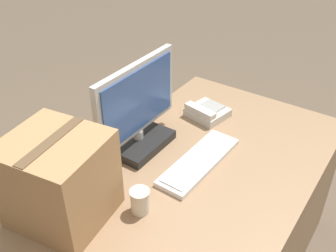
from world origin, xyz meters
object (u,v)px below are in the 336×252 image
(desk_phone, at_px, (207,112))
(keyboard, at_px, (199,161))
(monitor, at_px, (138,114))
(cardboard_box, at_px, (59,179))
(paper_cup_right, at_px, (140,201))

(desk_phone, bearing_deg, keyboard, -144.30)
(monitor, height_order, keyboard, monitor)
(desk_phone, bearing_deg, monitor, 171.82)
(monitor, relative_size, cardboard_box, 1.36)
(paper_cup_right, bearing_deg, desk_phone, 9.74)
(monitor, bearing_deg, cardboard_box, -176.09)
(keyboard, distance_m, cardboard_box, 0.61)
(desk_phone, distance_m, cardboard_box, 0.89)
(monitor, xyz_separation_m, desk_phone, (0.39, -0.13, -0.14))
(monitor, xyz_separation_m, cardboard_box, (-0.49, -0.03, -0.00))
(cardboard_box, bearing_deg, paper_cup_right, -53.24)
(monitor, height_order, cardboard_box, monitor)
(keyboard, bearing_deg, desk_phone, 26.87)
(monitor, bearing_deg, keyboard, -82.14)
(desk_phone, bearing_deg, paper_cup_right, -159.47)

